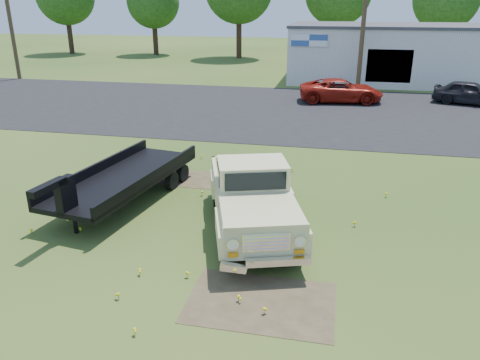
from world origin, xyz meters
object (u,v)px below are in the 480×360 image
flatbed_trailer (124,174)px  red_pickup (341,91)px  vintage_pickup_truck (252,196)px  dark_sedan (470,93)px

flatbed_trailer → red_pickup: flatbed_trailer is taller
vintage_pickup_truck → dark_sedan: vintage_pickup_truck is taller
vintage_pickup_truck → flatbed_trailer: bearing=146.7°
vintage_pickup_truck → flatbed_trailer: (-4.18, 1.18, -0.13)m
red_pickup → dark_sedan: dark_sedan is taller
red_pickup → vintage_pickup_truck: bearing=165.7°
vintage_pickup_truck → red_pickup: vintage_pickup_truck is taller
flatbed_trailer → red_pickup: bearing=78.1°
red_pickup → dark_sedan: 7.49m
red_pickup → dark_sedan: bearing=-91.1°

